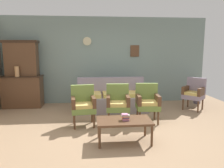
{
  "coord_description": "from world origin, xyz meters",
  "views": [
    {
      "loc": [
        -0.47,
        -4.24,
        1.69
      ],
      "look_at": [
        0.02,
        1.0,
        0.85
      ],
      "focal_mm": 34.53,
      "sensor_mm": 36.0,
      "label": 1
    }
  ],
  "objects_px": {
    "vase_on_cabinet": "(17,72)",
    "armchair_row_middle": "(118,102)",
    "coffee_table": "(124,122)",
    "wingback_chair_by_fireplace": "(194,92)",
    "side_cabinet": "(23,91)",
    "floral_couch": "(112,99)",
    "floor_vase_by_wall": "(198,92)",
    "armchair_by_doorway": "(147,101)",
    "armchair_near_cabinet": "(83,104)",
    "book_stack_on_table": "(125,117)"
  },
  "relations": [
    {
      "from": "vase_on_cabinet",
      "to": "armchair_by_doorway",
      "type": "relative_size",
      "value": 0.33
    },
    {
      "from": "floral_couch",
      "to": "vase_on_cabinet",
      "type": "bearing_deg",
      "value": 170.85
    },
    {
      "from": "book_stack_on_table",
      "to": "floor_vase_by_wall",
      "type": "height_order",
      "value": "floor_vase_by_wall"
    },
    {
      "from": "floral_couch",
      "to": "armchair_near_cabinet",
      "type": "height_order",
      "value": "same"
    },
    {
      "from": "armchair_near_cabinet",
      "to": "wingback_chair_by_fireplace",
      "type": "xyz_separation_m",
      "value": [
        3.09,
        1.03,
        0.0
      ]
    },
    {
      "from": "vase_on_cabinet",
      "to": "wingback_chair_by_fireplace",
      "type": "relative_size",
      "value": 0.33
    },
    {
      "from": "wingback_chair_by_fireplace",
      "to": "book_stack_on_table",
      "type": "distance_m",
      "value": 3.05
    },
    {
      "from": "floor_vase_by_wall",
      "to": "armchair_by_doorway",
      "type": "bearing_deg",
      "value": -142.21
    },
    {
      "from": "floor_vase_by_wall",
      "to": "floral_couch",
      "type": "bearing_deg",
      "value": -169.67
    },
    {
      "from": "armchair_row_middle",
      "to": "wingback_chair_by_fireplace",
      "type": "distance_m",
      "value": 2.49
    },
    {
      "from": "armchair_near_cabinet",
      "to": "coffee_table",
      "type": "bearing_deg",
      "value": -51.22
    },
    {
      "from": "armchair_near_cabinet",
      "to": "floral_couch",
      "type": "bearing_deg",
      "value": 57.19
    },
    {
      "from": "floral_couch",
      "to": "floor_vase_by_wall",
      "type": "bearing_deg",
      "value": 10.33
    },
    {
      "from": "armchair_near_cabinet",
      "to": "coffee_table",
      "type": "xyz_separation_m",
      "value": [
        0.78,
        -0.97,
        -0.12
      ]
    },
    {
      "from": "coffee_table",
      "to": "floor_vase_by_wall",
      "type": "bearing_deg",
      "value": 43.9
    },
    {
      "from": "wingback_chair_by_fireplace",
      "to": "floor_vase_by_wall",
      "type": "xyz_separation_m",
      "value": [
        0.44,
        0.64,
        -0.12
      ]
    },
    {
      "from": "floral_couch",
      "to": "armchair_near_cabinet",
      "type": "xyz_separation_m",
      "value": [
        -0.75,
        -1.16,
        0.17
      ]
    },
    {
      "from": "vase_on_cabinet",
      "to": "floral_couch",
      "type": "relative_size",
      "value": 0.15
    },
    {
      "from": "coffee_table",
      "to": "wingback_chair_by_fireplace",
      "type": "bearing_deg",
      "value": 40.87
    },
    {
      "from": "coffee_table",
      "to": "armchair_row_middle",
      "type": "bearing_deg",
      "value": 89.51
    },
    {
      "from": "side_cabinet",
      "to": "coffee_table",
      "type": "relative_size",
      "value": 1.16
    },
    {
      "from": "floral_couch",
      "to": "coffee_table",
      "type": "distance_m",
      "value": 2.14
    },
    {
      "from": "side_cabinet",
      "to": "wingback_chair_by_fireplace",
      "type": "height_order",
      "value": "side_cabinet"
    },
    {
      "from": "floral_couch",
      "to": "coffee_table",
      "type": "xyz_separation_m",
      "value": [
        0.03,
        -2.14,
        0.05
      ]
    },
    {
      "from": "wingback_chair_by_fireplace",
      "to": "book_stack_on_table",
      "type": "relative_size",
      "value": 5.79
    },
    {
      "from": "armchair_by_doorway",
      "to": "coffee_table",
      "type": "height_order",
      "value": "armchair_by_doorway"
    },
    {
      "from": "wingback_chair_by_fireplace",
      "to": "vase_on_cabinet",
      "type": "bearing_deg",
      "value": 173.54
    },
    {
      "from": "vase_on_cabinet",
      "to": "floor_vase_by_wall",
      "type": "relative_size",
      "value": 0.39
    },
    {
      "from": "vase_on_cabinet",
      "to": "coffee_table",
      "type": "xyz_separation_m",
      "value": [
        2.69,
        -2.56,
        -0.7
      ]
    },
    {
      "from": "vase_on_cabinet",
      "to": "armchair_row_middle",
      "type": "relative_size",
      "value": 0.33
    },
    {
      "from": "armchair_by_doorway",
      "to": "coffee_table",
      "type": "relative_size",
      "value": 0.9
    },
    {
      "from": "floral_couch",
      "to": "book_stack_on_table",
      "type": "bearing_deg",
      "value": -88.65
    },
    {
      "from": "armchair_row_middle",
      "to": "coffee_table",
      "type": "bearing_deg",
      "value": -90.49
    },
    {
      "from": "floor_vase_by_wall",
      "to": "wingback_chair_by_fireplace",
      "type": "bearing_deg",
      "value": -124.13
    },
    {
      "from": "armchair_near_cabinet",
      "to": "floor_vase_by_wall",
      "type": "relative_size",
      "value": 1.18
    },
    {
      "from": "wingback_chair_by_fireplace",
      "to": "book_stack_on_table",
      "type": "bearing_deg",
      "value": -138.58
    },
    {
      "from": "wingback_chair_by_fireplace",
      "to": "coffee_table",
      "type": "xyz_separation_m",
      "value": [
        -2.31,
        -2.0,
        -0.12
      ]
    },
    {
      "from": "floral_couch",
      "to": "armchair_by_doorway",
      "type": "height_order",
      "value": "same"
    },
    {
      "from": "vase_on_cabinet",
      "to": "floral_couch",
      "type": "bearing_deg",
      "value": -9.15
    },
    {
      "from": "side_cabinet",
      "to": "armchair_row_middle",
      "type": "relative_size",
      "value": 1.28
    },
    {
      "from": "armchair_near_cabinet",
      "to": "armchair_row_middle",
      "type": "distance_m",
      "value": 0.79
    },
    {
      "from": "armchair_near_cabinet",
      "to": "wingback_chair_by_fireplace",
      "type": "relative_size",
      "value": 1.0
    },
    {
      "from": "armchair_row_middle",
      "to": "armchair_by_doorway",
      "type": "bearing_deg",
      "value": 1.98
    },
    {
      "from": "vase_on_cabinet",
      "to": "book_stack_on_table",
      "type": "distance_m",
      "value": 3.8
    },
    {
      "from": "armchair_by_doorway",
      "to": "book_stack_on_table",
      "type": "xyz_separation_m",
      "value": [
        -0.69,
        -1.09,
        -0.02
      ]
    },
    {
      "from": "armchair_near_cabinet",
      "to": "wingback_chair_by_fireplace",
      "type": "bearing_deg",
      "value": 18.39
    },
    {
      "from": "book_stack_on_table",
      "to": "wingback_chair_by_fireplace",
      "type": "bearing_deg",
      "value": 41.42
    },
    {
      "from": "side_cabinet",
      "to": "armchair_near_cabinet",
      "type": "relative_size",
      "value": 1.28
    },
    {
      "from": "vase_on_cabinet",
      "to": "coffee_table",
      "type": "height_order",
      "value": "vase_on_cabinet"
    },
    {
      "from": "vase_on_cabinet",
      "to": "coffee_table",
      "type": "relative_size",
      "value": 0.3
    }
  ]
}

